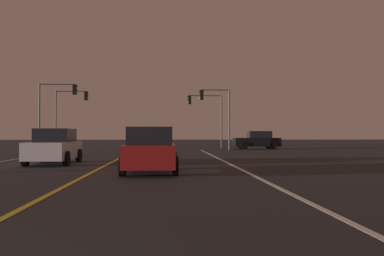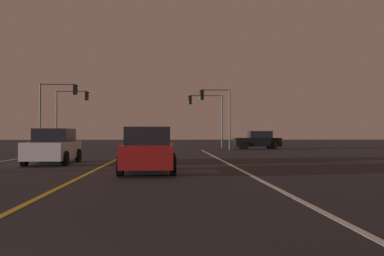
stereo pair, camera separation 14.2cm
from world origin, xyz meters
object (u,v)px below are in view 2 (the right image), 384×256
at_px(car_crossing_side, 258,140).
at_px(traffic_light_far_left, 72,106).
at_px(car_lead_same_lane, 149,151).
at_px(traffic_light_near_left, 58,101).
at_px(car_oncoming, 53,147).
at_px(traffic_light_near_right, 215,105).
at_px(traffic_light_far_right, 206,108).

bearing_deg(car_crossing_side, traffic_light_far_left, -11.70).
height_order(car_lead_same_lane, traffic_light_near_left, traffic_light_near_left).
height_order(car_lead_same_lane, car_oncoming, same).
xyz_separation_m(car_lead_same_lane, traffic_light_far_left, (-9.09, 27.61, 3.47)).
distance_m(traffic_light_near_right, traffic_light_far_right, 5.52).
bearing_deg(car_oncoming, traffic_light_far_left, -169.32).
relative_size(car_oncoming, traffic_light_near_right, 0.79).
height_order(car_lead_same_lane, traffic_light_near_right, traffic_light_near_right).
bearing_deg(traffic_light_near_left, car_oncoming, -76.09).
bearing_deg(traffic_light_near_left, traffic_light_near_right, 0.00).
bearing_deg(traffic_light_near_right, traffic_light_near_left, 0.00).
bearing_deg(traffic_light_far_left, traffic_light_far_right, 0.00).
distance_m(car_lead_same_lane, traffic_light_near_left, 24.16).
height_order(traffic_light_near_left, traffic_light_far_right, traffic_light_near_left).
xyz_separation_m(car_lead_same_lane, traffic_light_near_right, (4.91, 22.11, 3.20)).
xyz_separation_m(traffic_light_near_left, traffic_light_far_right, (13.57, 5.50, -0.28)).
xyz_separation_m(car_crossing_side, traffic_light_far_right, (-4.64, 3.77, 3.24)).
relative_size(car_lead_same_lane, traffic_light_far_right, 0.79).
bearing_deg(traffic_light_near_left, traffic_light_far_left, 90.16).
bearing_deg(car_crossing_side, traffic_light_far_right, -39.14).
relative_size(traffic_light_near_left, traffic_light_far_left, 1.01).
bearing_deg(traffic_light_far_left, traffic_light_near_right, -21.46).
xyz_separation_m(car_lead_same_lane, traffic_light_near_left, (-9.07, 22.11, 3.52)).
distance_m(car_crossing_side, traffic_light_near_right, 5.58).
bearing_deg(car_lead_same_lane, traffic_light_far_right, -9.25).
relative_size(traffic_light_near_left, traffic_light_far_right, 1.08).
height_order(car_oncoming, traffic_light_far_right, traffic_light_far_right).
xyz_separation_m(traffic_light_near_left, traffic_light_far_left, (-0.02, 5.50, -0.05)).
distance_m(car_oncoming, traffic_light_near_left, 18.14).
height_order(traffic_light_near_right, traffic_light_near_left, traffic_light_near_left).
bearing_deg(car_oncoming, traffic_light_near_right, 150.68).
height_order(car_crossing_side, car_lead_same_lane, same).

